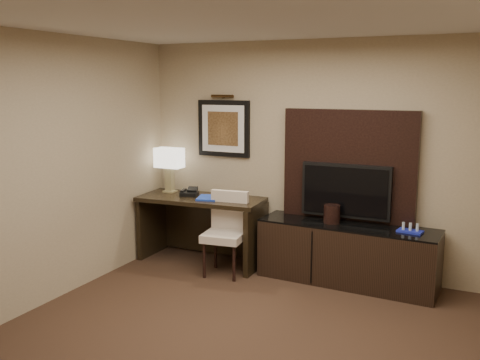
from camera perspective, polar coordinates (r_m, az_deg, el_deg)
The scene contains 16 objects.
ceiling at distance 3.90m, azimuth -1.33°, elevation 17.58°, with size 4.50×5.00×0.01m, color silver.
wall_back at distance 6.26m, azimuth 9.03°, elevation 2.30°, with size 4.50×0.01×2.70m, color tan.
wall_left at distance 5.34m, azimuth -23.38°, elevation 0.23°, with size 0.01×5.00×2.70m, color tan.
desk at distance 6.69m, azimuth -4.09°, elevation -5.29°, with size 1.54×0.66×0.83m, color black.
credenza at distance 6.11m, azimuth 11.34°, elevation -7.72°, with size 1.96×0.54×0.67m, color black.
tv_wall_panel at distance 6.14m, azimuth 11.54°, elevation 1.31°, with size 1.50×0.12×1.30m, color black.
tv at distance 6.09m, azimuth 11.23°, elevation -1.14°, with size 1.00×0.08×0.60m, color black.
artwork at distance 6.69m, azimuth -1.74°, elevation 5.51°, with size 0.70×0.04×0.70m, color black.
picture_light at distance 6.63m, azimuth -1.91°, elevation 8.93°, with size 0.04×0.04×0.30m, color #3C2813.
desk_chair at distance 6.22m, azimuth -1.69°, elevation -5.93°, with size 0.45×0.52×0.94m, color beige, non-canonical shape.
table_lamp at distance 6.89m, azimuth -7.53°, elevation 1.21°, with size 0.37×0.21×0.61m, color tan, non-canonical shape.
desk_phone at distance 6.67m, azimuth -5.43°, elevation -1.25°, with size 0.21×0.19×0.10m, color black, non-canonical shape.
blue_folder at distance 6.51m, azimuth -3.44°, elevation -1.90°, with size 0.24×0.32×0.02m, color #1B3BB3.
book at distance 6.49m, azimuth -3.02°, elevation -1.08°, with size 0.15×0.02×0.21m, color #9F947D.
ice_bucket at distance 6.03m, azimuth 9.77°, elevation -3.58°, with size 0.18×0.18×0.20m, color black.
minibar_tray at distance 5.86m, azimuth 17.70°, elevation -4.90°, with size 0.25×0.15×0.09m, color #1B26B0, non-canonical shape.
Camera 1 is at (1.73, -3.46, 2.20)m, focal length 40.00 mm.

